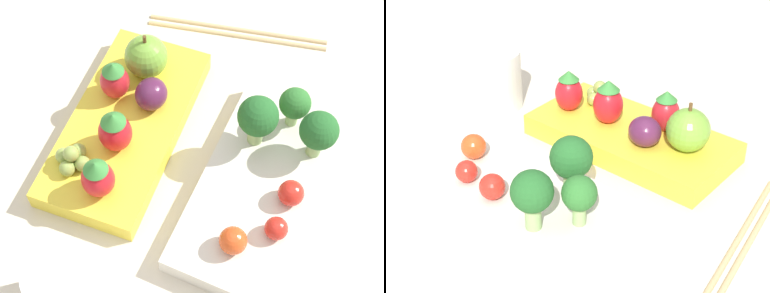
% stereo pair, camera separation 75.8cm
% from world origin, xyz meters
% --- Properties ---
extents(ground_plane, '(4.00, 4.00, 0.00)m').
position_xyz_m(ground_plane, '(0.00, 0.00, 0.00)').
color(ground_plane, beige).
extents(bento_box_savoury, '(0.23, 0.12, 0.02)m').
position_xyz_m(bento_box_savoury, '(0.01, 0.08, 0.01)').
color(bento_box_savoury, silver).
rests_on(bento_box_savoury, ground_plane).
extents(bento_box_fruit, '(0.23, 0.13, 0.02)m').
position_xyz_m(bento_box_fruit, '(0.00, -0.08, 0.01)').
color(bento_box_fruit, yellow).
rests_on(bento_box_fruit, ground_plane).
extents(broccoli_floret_0, '(0.04, 0.04, 0.06)m').
position_xyz_m(broccoli_floret_0, '(-0.05, 0.11, 0.06)').
color(broccoli_floret_0, '#93B770').
rests_on(broccoli_floret_0, bento_box_savoury).
extents(broccoli_floret_1, '(0.03, 0.03, 0.05)m').
position_xyz_m(broccoli_floret_1, '(-0.07, 0.08, 0.05)').
color(broccoli_floret_1, '#93B770').
rests_on(broccoli_floret_1, bento_box_savoury).
extents(broccoli_floret_2, '(0.04, 0.04, 0.06)m').
position_xyz_m(broccoli_floret_2, '(-0.04, 0.05, 0.06)').
color(broccoli_floret_2, '#93B770').
rests_on(broccoli_floret_2, bento_box_savoury).
extents(cherry_tomato_0, '(0.03, 0.03, 0.03)m').
position_xyz_m(cherry_tomato_0, '(0.08, 0.08, 0.04)').
color(cherry_tomato_0, '#DB4C1E').
rests_on(cherry_tomato_0, bento_box_savoury).
extents(cherry_tomato_1, '(0.03, 0.03, 0.03)m').
position_xyz_m(cherry_tomato_1, '(0.01, 0.11, 0.03)').
color(cherry_tomato_1, red).
rests_on(cherry_tomato_1, bento_box_savoury).
extents(cherry_tomato_2, '(0.02, 0.02, 0.02)m').
position_xyz_m(cherry_tomato_2, '(0.05, 0.11, 0.03)').
color(cherry_tomato_2, red).
rests_on(cherry_tomato_2, bento_box_savoury).
extents(apple, '(0.05, 0.05, 0.05)m').
position_xyz_m(apple, '(-0.07, -0.08, 0.05)').
color(apple, '#70A838').
rests_on(apple, bento_box_fruit).
extents(strawberry_0, '(0.03, 0.03, 0.05)m').
position_xyz_m(strawberry_0, '(-0.03, -0.10, 0.05)').
color(strawberry_0, red).
rests_on(strawberry_0, bento_box_fruit).
extents(strawberry_1, '(0.03, 0.03, 0.05)m').
position_xyz_m(strawberry_1, '(0.08, -0.06, 0.05)').
color(strawberry_1, red).
rests_on(strawberry_1, bento_box_fruit).
extents(strawberry_2, '(0.03, 0.03, 0.05)m').
position_xyz_m(strawberry_2, '(0.03, -0.07, 0.05)').
color(strawberry_2, red).
rests_on(strawberry_2, bento_box_fruit).
extents(plum, '(0.04, 0.03, 0.03)m').
position_xyz_m(plum, '(-0.03, -0.06, 0.04)').
color(plum, '#511E42').
rests_on(plum, bento_box_fruit).
extents(grape_cluster, '(0.04, 0.04, 0.03)m').
position_xyz_m(grape_cluster, '(0.07, -0.10, 0.03)').
color(grape_cluster, '#8EA84C').
rests_on(grape_cluster, bento_box_fruit).
extents(drinking_cup, '(0.06, 0.06, 0.07)m').
position_xyz_m(drinking_cup, '(0.18, -0.03, 0.04)').
color(drinking_cup, silver).
rests_on(drinking_cup, ground_plane).
extents(chopsticks_pair, '(0.07, 0.21, 0.01)m').
position_xyz_m(chopsticks_pair, '(-0.18, -0.02, 0.00)').
color(chopsticks_pair, tan).
rests_on(chopsticks_pair, ground_plane).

